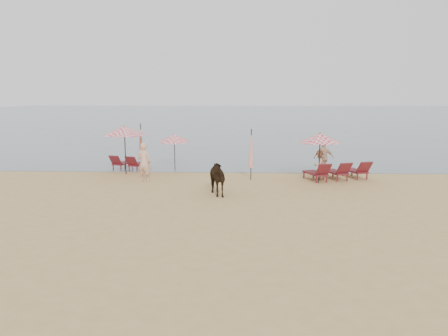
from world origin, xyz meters
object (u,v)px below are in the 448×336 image
(beachgoer_left, at_px, (144,162))
(lounger_cluster_left, at_px, (129,163))
(umbrella_open_left_b, at_px, (174,138))
(cow, at_px, (214,177))
(umbrella_open_left_a, at_px, (124,131))
(umbrella_closed_right, at_px, (251,149))
(beachgoer_right_b, at_px, (324,158))
(lounger_cluster_right, at_px, (338,171))
(umbrella_open_right, at_px, (320,138))
(umbrella_closed_left, at_px, (141,142))
(beachgoer_right_a, at_px, (319,165))

(beachgoer_left, bearing_deg, lounger_cluster_left, -47.77)
(umbrella_open_left_b, relative_size, cow, 1.18)
(lounger_cluster_left, relative_size, umbrella_open_left_a, 0.80)
(umbrella_closed_right, bearing_deg, beachgoer_right_b, 22.35)
(umbrella_closed_right, bearing_deg, umbrella_open_left_b, 148.03)
(lounger_cluster_right, relative_size, umbrella_closed_right, 1.33)
(lounger_cluster_left, distance_m, beachgoer_right_b, 10.56)
(umbrella_open_right, relative_size, cow, 1.36)
(cow, distance_m, beachgoer_left, 4.49)
(cow, bearing_deg, lounger_cluster_right, 10.08)
(beachgoer_left, bearing_deg, umbrella_open_left_b, -91.99)
(umbrella_open_right, bearing_deg, umbrella_open_left_a, 177.24)
(umbrella_closed_left, relative_size, beachgoer_right_b, 1.49)
(umbrella_open_left_b, xyz_separation_m, beachgoer_left, (-0.99, -3.18, -0.85))
(umbrella_open_left_a, height_order, umbrella_closed_left, umbrella_closed_left)
(umbrella_closed_right, relative_size, beachgoer_left, 1.32)
(lounger_cluster_right, height_order, beachgoer_right_a, beachgoer_right_a)
(lounger_cluster_left, height_order, umbrella_open_right, umbrella_open_right)
(umbrella_open_right, bearing_deg, lounger_cluster_right, 47.71)
(lounger_cluster_left, distance_m, umbrella_closed_right, 7.23)
(umbrella_closed_right, bearing_deg, beachgoer_left, -173.30)
(beachgoer_left, bearing_deg, umbrella_closed_right, -158.06)
(umbrella_open_right, relative_size, umbrella_closed_left, 0.92)
(umbrella_open_left_b, xyz_separation_m, umbrella_closed_right, (4.14, -2.58, -0.27))
(umbrella_closed_right, height_order, beachgoer_right_a, umbrella_closed_right)
(lounger_cluster_right, distance_m, beachgoer_right_b, 1.60)
(umbrella_open_left_b, height_order, beachgoer_left, umbrella_open_left_b)
(umbrella_open_left_b, xyz_separation_m, beachgoer_right_b, (7.95, -1.01, -0.92))
(umbrella_open_left_a, relative_size, umbrella_closed_left, 0.98)
(cow, bearing_deg, beachgoer_right_b, 21.84)
(lounger_cluster_right, xyz_separation_m, umbrella_open_left_b, (-8.38, 2.50, 1.35))
(lounger_cluster_right, xyz_separation_m, beachgoer_left, (-9.37, -0.69, 0.50))
(lounger_cluster_left, height_order, lounger_cluster_right, lounger_cluster_right)
(umbrella_open_right, bearing_deg, beachgoer_left, -171.70)
(umbrella_closed_right, distance_m, beachgoer_left, 5.19)
(cow, bearing_deg, umbrella_open_right, 8.16)
(umbrella_open_right, height_order, beachgoer_right_a, umbrella_open_right)
(umbrella_open_right, relative_size, beachgoer_left, 1.26)
(umbrella_closed_right, bearing_deg, umbrella_open_right, -13.52)
(cow, bearing_deg, umbrella_closed_right, 44.04)
(lounger_cluster_left, relative_size, umbrella_open_right, 0.86)
(lounger_cluster_left, relative_size, beachgoer_left, 1.08)
(umbrella_open_left_b, distance_m, umbrella_closed_right, 4.88)
(lounger_cluster_right, relative_size, umbrella_open_left_a, 1.30)
(cow, bearing_deg, umbrella_open_left_b, 92.42)
(lounger_cluster_right, relative_size, beachgoer_right_b, 1.89)
(lounger_cluster_right, distance_m, umbrella_open_left_a, 11.02)
(umbrella_open_left_b, height_order, cow, umbrella_open_left_b)
(lounger_cluster_right, distance_m, umbrella_closed_left, 10.44)
(umbrella_closed_right, xyz_separation_m, beachgoer_right_b, (3.81, 1.57, -0.66))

